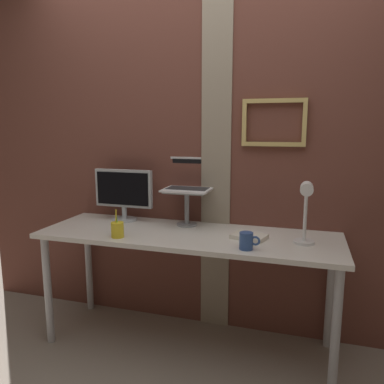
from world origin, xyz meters
The scene contains 10 objects.
ground_plane centered at (0.00, 0.00, 0.00)m, with size 6.00×6.00×0.00m, color gray.
brick_wall_back centered at (0.00, 0.42, 1.20)m, with size 3.68×0.16×2.40m.
desk centered at (-0.02, 0.06, 0.69)m, with size 1.91×0.61×0.77m.
monitor centered at (-0.56, 0.24, 0.98)m, with size 0.43×0.18×0.37m.
laptop_stand centered at (-0.09, 0.24, 0.93)m, with size 0.28×0.22×0.24m.
laptop centered at (-0.09, 0.31, 1.07)m, with size 0.32×0.27×0.22m.
desk_lamp centered at (0.69, 0.01, 1.00)m, with size 0.12×0.20×0.37m.
pen_cup centered at (-0.41, -0.15, 0.82)m, with size 0.08×0.08×0.18m.
coffee_mug centered at (0.38, -0.15, 0.82)m, with size 0.12×0.08×0.10m.
paper_clutter_stack centered at (0.37, 0.06, 0.78)m, with size 0.20×0.14×0.03m, color silver.
Camera 1 is at (0.67, -2.13, 1.44)m, focal length 34.90 mm.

